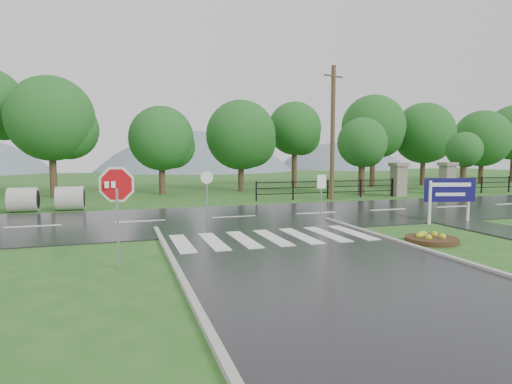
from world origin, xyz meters
name	(u,v)px	position (x,y,z in m)	size (l,w,h in m)	color
ground	(350,282)	(0.00, 0.00, 0.00)	(120.00, 120.00, 0.00)	#26591D
main_road	(234,218)	(0.00, 10.00, 0.00)	(90.00, 8.00, 0.04)	black
walkway	(496,230)	(8.50, 4.00, 0.00)	(2.20, 11.00, 0.04)	#2A2A2D
crosswalk	(273,237)	(0.00, 5.00, 0.06)	(6.50, 2.80, 0.02)	silver
pillar_west	(399,179)	(13.00, 16.00, 1.18)	(1.00, 1.00, 2.24)	gray
pillar_east	(447,178)	(17.00, 16.00, 1.18)	(1.00, 1.00, 2.24)	gray
fence_west	(328,187)	(7.75, 16.00, 0.72)	(9.58, 0.08, 1.20)	black
hills	(171,261)	(3.49, 65.00, -15.54)	(102.00, 48.00, 48.00)	slate
treeline	(199,191)	(1.00, 24.00, 0.00)	(83.20, 5.20, 10.00)	#1A541D
stop_sign	(117,193)	(-4.88, 2.69, 1.88)	(1.14, 0.39, 2.69)	#939399
estate_billboard	(450,192)	(8.00, 5.87, 1.27)	(2.05, 0.61, 1.85)	silver
flower_bed	(432,239)	(4.68, 2.94, 0.12)	(1.64, 1.64, 0.33)	#332111
reg_sign_small	(321,189)	(2.92, 7.27, 1.43)	(0.44, 0.12, 1.99)	#939399
reg_sign_round	(207,191)	(-1.49, 8.50, 1.37)	(0.50, 0.08, 2.15)	#939399
utility_pole_east	(333,132)	(7.76, 15.50, 4.14)	(1.41, 0.51, 8.16)	#473523
entrance_tree_left	(362,143)	(11.09, 17.50, 3.57)	(3.37, 3.37, 5.29)	#3D2B1C
entrance_tree_right	(464,150)	(19.80, 17.50, 3.10)	(2.62, 2.62, 4.45)	#3D2B1C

